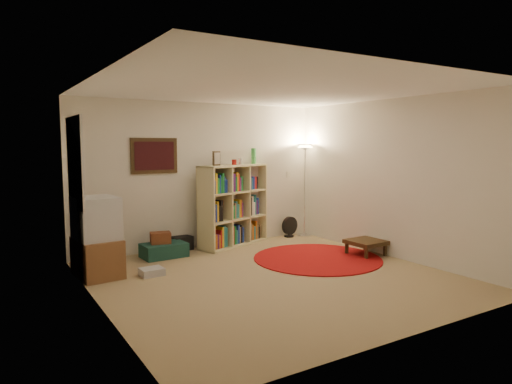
{
  "coord_description": "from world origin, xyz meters",
  "views": [
    {
      "loc": [
        -3.33,
        -4.99,
        1.79
      ],
      "look_at": [
        0.1,
        0.6,
        1.1
      ],
      "focal_mm": 32.0,
      "sensor_mm": 36.0,
      "label": 1
    }
  ],
  "objects_px": {
    "bookshelf": "(232,207)",
    "side_table": "(366,243)",
    "tv_stand": "(97,238)",
    "floor_lamp": "(305,160)",
    "suitcase": "(164,250)",
    "floor_fan": "(290,227)"
  },
  "relations": [
    {
      "from": "bookshelf",
      "to": "side_table",
      "type": "distance_m",
      "value": 2.37
    },
    {
      "from": "tv_stand",
      "to": "floor_lamp",
      "type": "bearing_deg",
      "value": 4.28
    },
    {
      "from": "floor_lamp",
      "to": "side_table",
      "type": "distance_m",
      "value": 2.18
    },
    {
      "from": "suitcase",
      "to": "side_table",
      "type": "relative_size",
      "value": 1.28
    },
    {
      "from": "suitcase",
      "to": "bookshelf",
      "type": "bearing_deg",
      "value": 5.56
    },
    {
      "from": "floor_fan",
      "to": "suitcase",
      "type": "bearing_deg",
      "value": 177.17
    },
    {
      "from": "tv_stand",
      "to": "side_table",
      "type": "bearing_deg",
      "value": -20.44
    },
    {
      "from": "suitcase",
      "to": "side_table",
      "type": "distance_m",
      "value": 3.25
    },
    {
      "from": "bookshelf",
      "to": "suitcase",
      "type": "distance_m",
      "value": 1.48
    },
    {
      "from": "floor_fan",
      "to": "side_table",
      "type": "distance_m",
      "value": 1.83
    },
    {
      "from": "bookshelf",
      "to": "floor_fan",
      "type": "xyz_separation_m",
      "value": [
        1.27,
        0.03,
        -0.49
      ]
    },
    {
      "from": "floor_fan",
      "to": "side_table",
      "type": "relative_size",
      "value": 0.73
    },
    {
      "from": "tv_stand",
      "to": "suitcase",
      "type": "distance_m",
      "value": 1.32
    },
    {
      "from": "floor_lamp",
      "to": "side_table",
      "type": "xyz_separation_m",
      "value": [
        -0.1,
        -1.76,
        -1.28
      ]
    },
    {
      "from": "bookshelf",
      "to": "tv_stand",
      "type": "bearing_deg",
      "value": 176.42
    },
    {
      "from": "floor_lamp",
      "to": "suitcase",
      "type": "bearing_deg",
      "value": -176.73
    },
    {
      "from": "floor_lamp",
      "to": "tv_stand",
      "type": "xyz_separation_m",
      "value": [
        -4.07,
        -0.71,
        -0.97
      ]
    },
    {
      "from": "bookshelf",
      "to": "floor_fan",
      "type": "height_order",
      "value": "bookshelf"
    },
    {
      "from": "floor_fan",
      "to": "suitcase",
      "type": "relative_size",
      "value": 0.57
    },
    {
      "from": "side_table",
      "to": "tv_stand",
      "type": "bearing_deg",
      "value": 165.17
    },
    {
      "from": "floor_lamp",
      "to": "floor_fan",
      "type": "distance_m",
      "value": 1.33
    },
    {
      "from": "bookshelf",
      "to": "tv_stand",
      "type": "relative_size",
      "value": 1.58
    }
  ]
}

